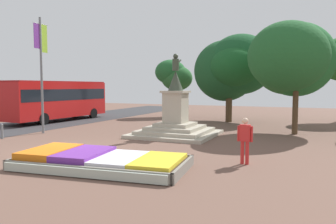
% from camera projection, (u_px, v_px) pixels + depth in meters
% --- Properties ---
extents(ground_plane, '(72.68, 72.68, 0.00)m').
position_uv_depth(ground_plane, '(65.00, 151.00, 14.57)').
color(ground_plane, brown).
extents(flower_planter, '(6.35, 3.55, 0.57)m').
position_uv_depth(flower_planter, '(98.00, 161.00, 11.59)').
color(flower_planter, '#38281C').
rests_on(flower_planter, ground_plane).
extents(statue_monument, '(4.59, 4.59, 4.75)m').
position_uv_depth(statue_monument, '(176.00, 122.00, 19.10)').
color(statue_monument, '#B0A591').
rests_on(statue_monument, ground_plane).
extents(banner_pole, '(0.14, 1.24, 7.01)m').
position_uv_depth(banner_pole, '(41.00, 69.00, 19.84)').
color(banner_pole, slate).
rests_on(banner_pole, ground_plane).
extents(city_bus, '(2.88, 9.65, 3.30)m').
position_uv_depth(city_bus, '(58.00, 98.00, 27.13)').
color(city_bus, red).
rests_on(city_bus, ground_plane).
extents(pedestrian_near_planter, '(0.57, 0.22, 1.72)m').
position_uv_depth(pedestrian_near_planter, '(245.00, 137.00, 12.04)').
color(pedestrian_near_planter, red).
rests_on(pedestrian_near_planter, ground_plane).
extents(kerb_bollard_north, '(0.15, 0.15, 0.83)m').
position_uv_depth(kerb_bollard_north, '(2.00, 131.00, 17.96)').
color(kerb_bollard_north, slate).
rests_on(kerb_bollard_north, ground_plane).
extents(park_tree_far_left, '(5.10, 5.38, 6.83)m').
position_uv_depth(park_tree_far_left, '(290.00, 59.00, 20.05)').
color(park_tree_far_left, '#4C3823').
rests_on(park_tree_far_left, ground_plane).
extents(park_tree_far_right, '(6.57, 5.86, 7.06)m').
position_uv_depth(park_tree_far_right, '(233.00, 68.00, 26.51)').
color(park_tree_far_right, '#4C3823').
rests_on(park_tree_far_right, ground_plane).
extents(park_tree_street_side, '(3.61, 2.94, 5.43)m').
position_uv_depth(park_tree_street_side, '(174.00, 76.00, 31.33)').
color(park_tree_street_side, '#4C3823').
rests_on(park_tree_street_side, ground_plane).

